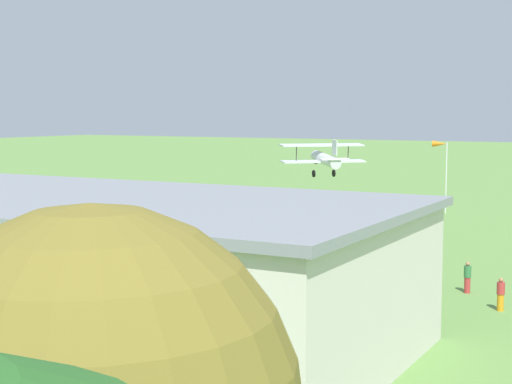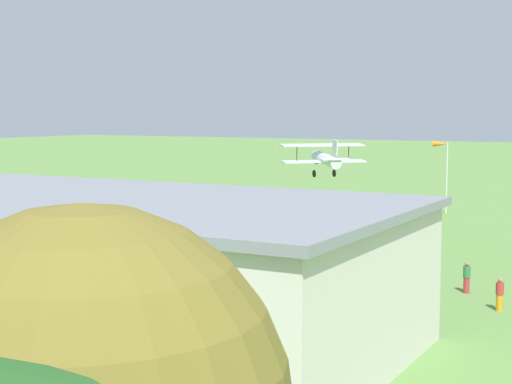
{
  "view_description": "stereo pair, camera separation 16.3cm",
  "coord_description": "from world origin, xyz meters",
  "px_view_note": "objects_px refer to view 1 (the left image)",
  "views": [
    {
      "loc": [
        -29.13,
        60.56,
        9.42
      ],
      "look_at": [
        -1.01,
        10.31,
        3.63
      ],
      "focal_mm": 55.41,
      "sensor_mm": 36.0,
      "label": 1
    },
    {
      "loc": [
        -29.27,
        60.48,
        9.42
      ],
      "look_at": [
        -1.01,
        10.31,
        3.63
      ],
      "focal_mm": 55.41,
      "sensor_mm": 36.0,
      "label": 2
    }
  ],
  "objects_px": {
    "hangar": "(8,256)",
    "person_crossing_taxiway": "(501,294)",
    "windsock": "(441,150)",
    "person_near_hangar_door": "(384,269)",
    "person_beside_truck": "(46,236)",
    "person_by_parked_cars": "(404,273)",
    "person_at_fence_line": "(467,277)",
    "biplane": "(324,157)"
  },
  "relations": [
    {
      "from": "person_near_hangar_door",
      "to": "person_beside_truck",
      "type": "relative_size",
      "value": 0.94
    },
    {
      "from": "person_by_parked_cars",
      "to": "person_beside_truck",
      "type": "xyz_separation_m",
      "value": [
        25.96,
        -0.15,
        -0.04
      ]
    },
    {
      "from": "person_near_hangar_door",
      "to": "person_crossing_taxiway",
      "type": "relative_size",
      "value": 1.0
    },
    {
      "from": "person_beside_truck",
      "to": "windsock",
      "type": "distance_m",
      "value": 37.87
    },
    {
      "from": "hangar",
      "to": "person_near_hangar_door",
      "type": "bearing_deg",
      "value": -127.28
    },
    {
      "from": "biplane",
      "to": "windsock",
      "type": "height_order",
      "value": "biplane"
    },
    {
      "from": "person_at_fence_line",
      "to": "person_beside_truck",
      "type": "relative_size",
      "value": 0.98
    },
    {
      "from": "person_crossing_taxiway",
      "to": "windsock",
      "type": "height_order",
      "value": "windsock"
    },
    {
      "from": "hangar",
      "to": "person_by_parked_cars",
      "type": "distance_m",
      "value": 20.28
    },
    {
      "from": "hangar",
      "to": "person_crossing_taxiway",
      "type": "height_order",
      "value": "hangar"
    },
    {
      "from": "biplane",
      "to": "windsock",
      "type": "distance_m",
      "value": 11.64
    },
    {
      "from": "hangar",
      "to": "person_near_hangar_door",
      "type": "xyz_separation_m",
      "value": [
        -12.05,
        -15.83,
        -2.21
      ]
    },
    {
      "from": "biplane",
      "to": "person_beside_truck",
      "type": "relative_size",
      "value": 4.12
    },
    {
      "from": "person_by_parked_cars",
      "to": "person_crossing_taxiway",
      "type": "xyz_separation_m",
      "value": [
        -5.53,
        2.21,
        -0.1
      ]
    },
    {
      "from": "hangar",
      "to": "person_at_fence_line",
      "type": "distance_m",
      "value": 23.06
    },
    {
      "from": "person_at_fence_line",
      "to": "biplane",
      "type": "bearing_deg",
      "value": -51.46
    },
    {
      "from": "person_by_parked_cars",
      "to": "windsock",
      "type": "height_order",
      "value": "windsock"
    },
    {
      "from": "person_near_hangar_door",
      "to": "windsock",
      "type": "bearing_deg",
      "value": -79.04
    },
    {
      "from": "person_at_fence_line",
      "to": "hangar",
      "type": "bearing_deg",
      "value": 43.49
    },
    {
      "from": "biplane",
      "to": "person_near_hangar_door",
      "type": "xyz_separation_m",
      "value": [
        -14.4,
        23.82,
        -4.63
      ]
    },
    {
      "from": "person_crossing_taxiway",
      "to": "person_beside_truck",
      "type": "distance_m",
      "value": 31.58
    },
    {
      "from": "person_at_fence_line",
      "to": "person_crossing_taxiway",
      "type": "xyz_separation_m",
      "value": [
        -2.34,
        2.99,
        -0.03
      ]
    },
    {
      "from": "person_by_parked_cars",
      "to": "windsock",
      "type": "relative_size",
      "value": 0.26
    },
    {
      "from": "person_crossing_taxiway",
      "to": "person_beside_truck",
      "type": "bearing_deg",
      "value": -4.29
    },
    {
      "from": "windsock",
      "to": "person_near_hangar_door",
      "type": "bearing_deg",
      "value": 100.96
    },
    {
      "from": "person_beside_truck",
      "to": "person_crossing_taxiway",
      "type": "bearing_deg",
      "value": 175.71
    },
    {
      "from": "biplane",
      "to": "person_crossing_taxiway",
      "type": "relative_size",
      "value": 4.39
    },
    {
      "from": "person_near_hangar_door",
      "to": "person_beside_truck",
      "type": "distance_m",
      "value": 24.55
    },
    {
      "from": "hangar",
      "to": "windsock",
      "type": "distance_m",
      "value": 48.36
    },
    {
      "from": "hangar",
      "to": "biplane",
      "type": "relative_size",
      "value": 5.19
    },
    {
      "from": "biplane",
      "to": "person_beside_truck",
      "type": "distance_m",
      "value": 26.89
    },
    {
      "from": "biplane",
      "to": "windsock",
      "type": "relative_size",
      "value": 1.03
    },
    {
      "from": "person_at_fence_line",
      "to": "person_crossing_taxiway",
      "type": "height_order",
      "value": "person_at_fence_line"
    },
    {
      "from": "person_near_hangar_door",
      "to": "windsock",
      "type": "xyz_separation_m",
      "value": [
        6.21,
        -32.08,
        5.19
      ]
    },
    {
      "from": "windsock",
      "to": "person_beside_truck",
      "type": "bearing_deg",
      "value": 60.75
    },
    {
      "from": "person_by_parked_cars",
      "to": "person_beside_truck",
      "type": "bearing_deg",
      "value": -0.33
    },
    {
      "from": "biplane",
      "to": "person_near_hangar_door",
      "type": "relative_size",
      "value": 4.39
    },
    {
      "from": "hangar",
      "to": "person_at_fence_line",
      "type": "height_order",
      "value": "hangar"
    },
    {
      "from": "person_near_hangar_door",
      "to": "person_by_parked_cars",
      "type": "bearing_deg",
      "value": 150.32
    },
    {
      "from": "person_beside_truck",
      "to": "windsock",
      "type": "relative_size",
      "value": 0.25
    },
    {
      "from": "biplane",
      "to": "person_at_fence_line",
      "type": "relative_size",
      "value": 4.22
    },
    {
      "from": "person_near_hangar_door",
      "to": "windsock",
      "type": "distance_m",
      "value": 33.09
    }
  ]
}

